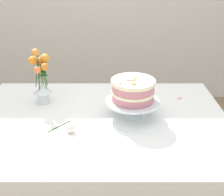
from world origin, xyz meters
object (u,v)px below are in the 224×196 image
Objects in this scene: dining_table at (99,135)px; layer_cake at (132,90)px; flower_vase at (41,79)px; fallen_rose at (69,128)px; cake_stand at (132,103)px.

layer_cake is at bearing 15.28° from dining_table.
flower_vase reaches higher than fallen_rose.
dining_table is 0.21m from fallen_rose.
cake_stand is 0.08m from layer_cake.
layer_cake is 0.38m from fallen_rose.
dining_table is at bearing -164.72° from layer_cake.
cake_stand is 0.87× the size of flower_vase.
flower_vase is (-0.52, 0.18, 0.07)m from cake_stand.
dining_table is 0.31m from layer_cake.
fallen_rose is (-0.32, -0.16, -0.06)m from cake_stand.
layer_cake is at bearing -130.50° from cake_stand.
layer_cake reaches higher than cake_stand.
fallen_rose is at bearing -153.19° from cake_stand.
layer_cake reaches higher than dining_table.
dining_table is 10.02× the size of fallen_rose.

